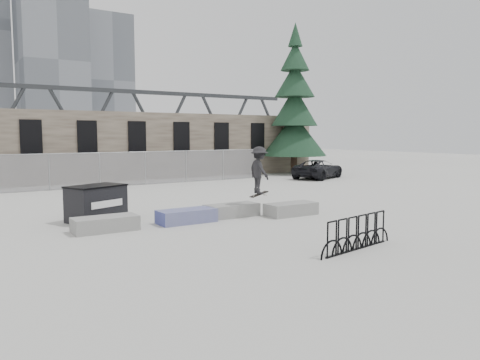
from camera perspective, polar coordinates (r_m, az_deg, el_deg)
name	(u,v)px	position (r m, az deg, el deg)	size (l,w,h in m)	color
ground	(203,221)	(16.64, -4.51, -5.01)	(120.00, 120.00, 0.00)	#BCBCB6
stone_wall	(82,147)	(31.62, -18.67, 3.86)	(36.00, 2.58, 4.50)	brown
chainlink_fence	(100,169)	(28.07, -16.72, 1.24)	(22.06, 0.06, 2.02)	gray
planter_far_left	(105,223)	(15.44, -16.10, -5.09)	(2.00, 0.90, 0.47)	gray
planter_center_left	(187,215)	(16.34, -6.53, -4.32)	(2.00, 0.90, 0.47)	#303891
planter_center_right	(232,210)	(17.45, -1.02, -3.64)	(2.00, 0.90, 0.47)	gray
planter_offset	(291,209)	(17.83, 6.24, -3.48)	(2.00, 0.90, 0.47)	gray
dumpster	(96,203)	(17.27, -17.11, -2.69)	(2.24, 1.83, 1.27)	black
bike_rack	(357,233)	(12.86, 14.12, -6.33)	(3.10, 0.59, 0.90)	black
spruce_tree	(294,113)	(36.60, 6.66, 8.16)	(4.99, 4.99, 11.50)	#38281E
truss_bridge	(83,127)	(71.64, -18.58, 6.18)	(70.00, 3.00, 9.80)	#2D3033
suv	(318,169)	(32.90, 9.53, 1.33)	(2.14, 4.64, 1.29)	black
skateboarder	(259,170)	(17.26, 2.36, 1.20)	(0.81, 1.18, 1.86)	black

